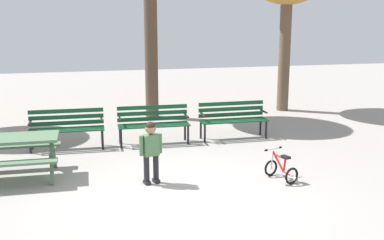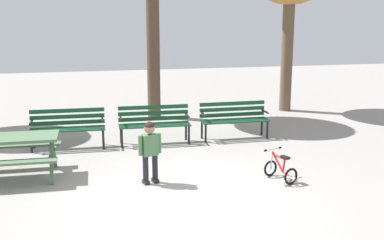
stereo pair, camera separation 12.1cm
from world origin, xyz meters
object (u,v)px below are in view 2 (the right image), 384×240
at_px(park_bench_far_left, 68,125).
at_px(park_bench_right, 234,117).
at_px(park_bench_left, 154,121).
at_px(picnic_table, 6,146).
at_px(kids_bicycle, 281,170).
at_px(child_standing, 150,147).

bearing_deg(park_bench_far_left, park_bench_right, -0.17).
height_order(park_bench_left, park_bench_right, same).
distance_m(park_bench_far_left, park_bench_right, 3.80).
distance_m(picnic_table, kids_bicycle, 4.87).
xyz_separation_m(park_bench_far_left, park_bench_left, (1.90, -0.03, 0.00)).
xyz_separation_m(child_standing, kids_bicycle, (2.25, -0.39, -0.45)).
xyz_separation_m(park_bench_far_left, park_bench_right, (3.80, -0.01, 0.00)).
distance_m(park_bench_right, kids_bicycle, 3.02).
height_order(picnic_table, park_bench_right, park_bench_right).
distance_m(park_bench_left, child_standing, 2.63).
height_order(park_bench_left, kids_bicycle, park_bench_left).
bearing_deg(park_bench_right, child_standing, -132.18).
height_order(picnic_table, park_bench_left, park_bench_left).
bearing_deg(kids_bicycle, picnic_table, 165.43).
distance_m(park_bench_far_left, child_standing, 2.99).
height_order(park_bench_left, child_standing, child_standing).
relative_size(park_bench_left, child_standing, 1.47).
relative_size(park_bench_left, kids_bicycle, 2.57).
bearing_deg(park_bench_left, park_bench_right, 0.66).
distance_m(picnic_table, park_bench_far_left, 2.06).
bearing_deg(park_bench_left, picnic_table, -148.91).
bearing_deg(picnic_table, kids_bicycle, -14.57).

